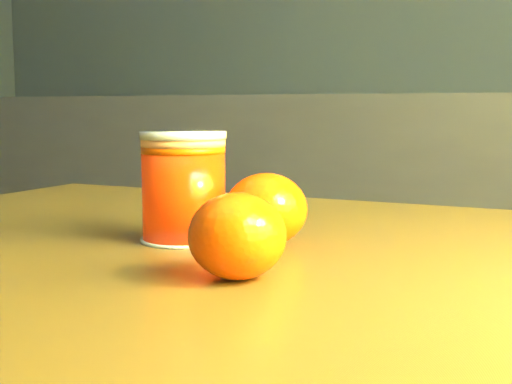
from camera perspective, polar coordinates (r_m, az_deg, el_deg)
The scene contains 4 objects.
kitchen_counter at distance 2.30m, azimuth 2.36°, elevation -3.60°, with size 3.15×0.60×0.90m, color #4C4B50.
juice_glass at distance 0.62m, azimuth -5.81°, elevation 0.38°, with size 0.07×0.07×0.09m.
orange_front at distance 0.48m, azimuth -1.51°, elevation -3.54°, with size 0.07×0.07×0.06m, color #FF4D05.
orange_back at distance 0.60m, azimuth 0.82°, elevation -1.39°, with size 0.07×0.07×0.06m, color #FF4D05.
Camera 1 is at (1.21, -0.46, 0.88)m, focal length 50.00 mm.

